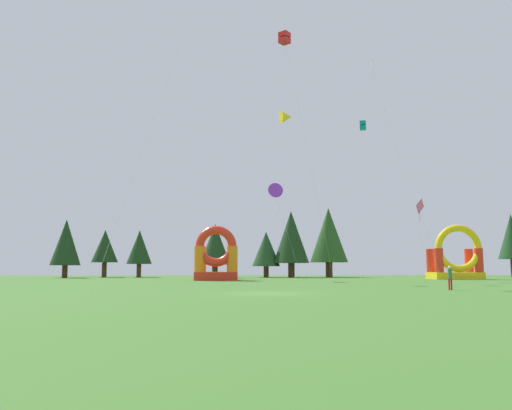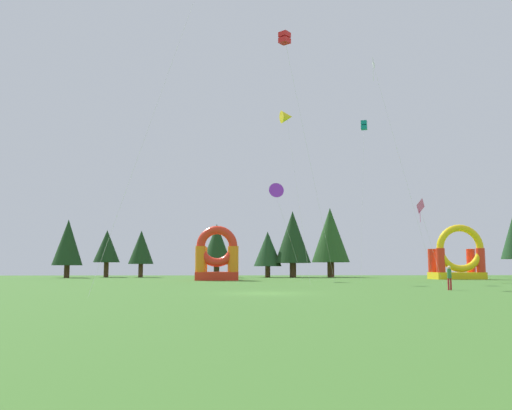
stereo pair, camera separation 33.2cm
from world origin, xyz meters
The scene contains 17 objects.
ground_plane centered at (0.00, 0.00, 0.00)m, with size 120.00×120.00×0.00m, color #3D6B28.
kite_red_box centered at (2.56, 14.56, 21.51)m, with size 5.83×6.59×22.06m.
kite_white_diamond centered at (12.48, 22.26, 22.01)m, with size 6.86×2.72×22.78m.
kite_purple_delta centered at (2.58, 26.15, 9.39)m, with size 3.85×1.86×10.32m.
kite_pink_diamond centered at (14.14, 14.72, 6.62)m, with size 2.28×0.96×7.16m.
kite_teal_box centered at (12.68, 27.43, 17.16)m, with size 2.46×5.93×17.72m.
kite_yellow_delta centered at (3.27, 20.06, 15.96)m, with size 2.04×6.41×16.64m.
person_left_edge centered at (12.00, 3.51, 0.93)m, with size 0.28×0.28×1.56m.
inflatable_orange_dome centered at (-3.63, 28.26, 2.15)m, with size 4.63×4.12×5.87m.
inflatable_red_slide centered at (24.63, 31.83, 2.30)m, with size 5.77×3.62×6.39m.
tree_row_0 centered at (-23.90, 42.00, 4.66)m, with size 3.95×3.95×7.75m.
tree_row_1 centered at (-19.53, 45.43, 4.27)m, with size 3.64×3.64×6.57m.
tree_row_2 centered at (-14.68, 44.93, 4.13)m, with size 3.48×3.48×6.50m.
tree_row_3 centered at (-4.13, 43.21, 4.49)m, with size 4.23×4.23×7.31m.
tree_row_4 centered at (2.89, 43.64, 3.88)m, with size 3.88×3.88×6.30m.
tree_row_5 centered at (6.30, 42.93, 5.50)m, with size 4.90×4.90×9.11m.
tree_row_6 centered at (11.74, 44.19, 5.84)m, with size 5.28×5.28×9.70m.
Camera 2 is at (-1.93, -30.83, 1.54)m, focal length 37.82 mm.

